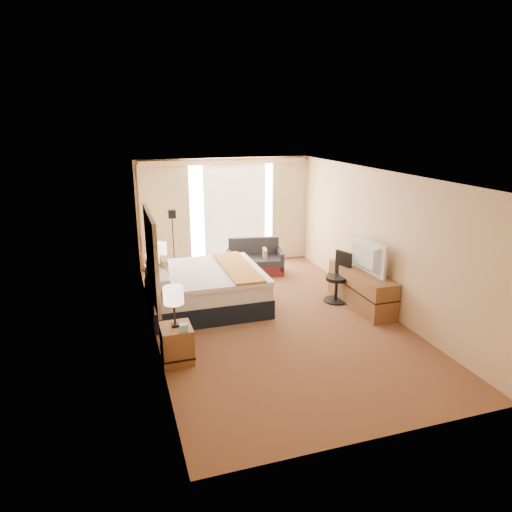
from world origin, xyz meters
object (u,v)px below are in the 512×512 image
object	(u,v)px
lamp_left	(173,296)
nightstand_left	(177,343)
loveseat	(255,262)
television	(363,256)
nightstand_right	(159,287)
lamp_right	(159,250)
bed	(205,288)
desk_chair	(338,279)
floor_lamp	(173,232)
media_dresser	(361,288)

from	to	relation	value
lamp_left	nightstand_left	bearing A→B (deg)	-45.07
loveseat	television	world-z (taller)	television
nightstand_right	loveseat	world-z (taller)	loveseat
nightstand_right	lamp_right	distance (m)	0.75
nightstand_left	bed	distance (m)	2.07
television	lamp_left	bearing A→B (deg)	101.86
television	nightstand_right	bearing A→B (deg)	64.38
loveseat	lamp_right	bearing A→B (deg)	-145.62
desk_chair	television	distance (m)	0.75
nightstand_right	loveseat	size ratio (longest dim) A/B	0.39
nightstand_right	floor_lamp	world-z (taller)	floor_lamp
nightstand_left	lamp_left	bearing A→B (deg)	134.93
bed	loveseat	size ratio (longest dim) A/B	1.54
loveseat	nightstand_right	bearing A→B (deg)	-145.14
lamp_left	lamp_right	world-z (taller)	lamp_left
loveseat	desk_chair	world-z (taller)	desk_chair
media_dresser	lamp_right	size ratio (longest dim) A/B	2.93
lamp_right	television	distance (m)	3.92
media_dresser	bed	distance (m)	3.01
nightstand_right	nightstand_left	bearing A→B (deg)	-90.00
lamp_left	television	bearing A→B (deg)	14.93
nightstand_right	loveseat	bearing A→B (deg)	23.98
bed	lamp_left	bearing A→B (deg)	-113.39
desk_chair	lamp_right	xyz separation A→B (m)	(-3.33, 1.15, 0.58)
nightstand_right	lamp_right	bearing A→B (deg)	39.52
floor_lamp	lamp_right	world-z (taller)	floor_lamp
floor_lamp	desk_chair	world-z (taller)	floor_lamp
lamp_right	desk_chair	bearing A→B (deg)	-19.05
nightstand_left	lamp_right	size ratio (longest dim) A/B	0.89
television	nightstand_left	bearing A→B (deg)	102.03
nightstand_right	television	world-z (taller)	television
nightstand_left	television	world-z (taller)	television
media_dresser	lamp_left	distance (m)	3.91
floor_lamp	lamp_right	distance (m)	0.90
bed	floor_lamp	size ratio (longest dim) A/B	1.30
television	floor_lamp	bearing A→B (deg)	50.52
media_dresser	lamp_left	world-z (taller)	lamp_left
media_dresser	television	xyz separation A→B (m)	(-0.05, -0.06, 0.67)
desk_chair	loveseat	bearing A→B (deg)	95.78
media_dresser	nightstand_left	bearing A→B (deg)	-164.16
lamp_right	nightstand_right	bearing A→B (deg)	-140.48
floor_lamp	lamp_left	xyz separation A→B (m)	(-0.45, -3.34, -0.14)
lamp_right	bed	bearing A→B (deg)	-40.93
media_dresser	floor_lamp	bearing A→B (deg)	144.77
floor_lamp	media_dresser	bearing A→B (deg)	-35.23
media_dresser	loveseat	size ratio (longest dim) A/B	1.29
lamp_left	nightstand_right	bearing A→B (deg)	89.79
television	media_dresser	bearing A→B (deg)	-40.65
nightstand_right	desk_chair	world-z (taller)	desk_chair
nightstand_right	media_dresser	bearing A→B (deg)	-21.40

